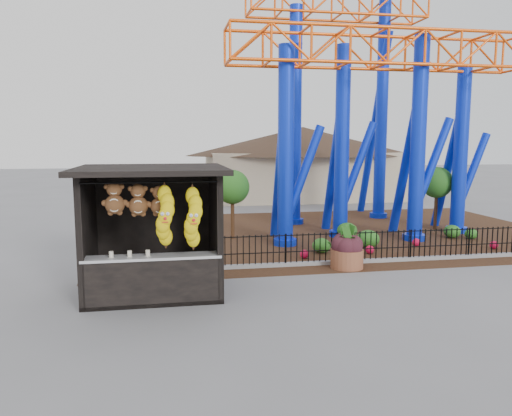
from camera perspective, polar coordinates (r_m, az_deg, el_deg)
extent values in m
plane|color=slate|center=(12.04, 3.05, -10.39)|extent=(120.00, 120.00, 0.00)
cube|color=#331E11|center=(20.60, 8.81, -2.81)|extent=(18.00, 12.00, 0.02)
cube|color=gray|center=(16.05, 14.64, -5.80)|extent=(18.00, 0.18, 0.12)
cube|color=black|center=(12.88, -11.50, -9.09)|extent=(3.20, 2.60, 0.10)
cube|color=black|center=(13.76, -11.55, -1.81)|extent=(3.20, 0.12, 3.00)
cube|color=black|center=(12.68, -18.66, -2.87)|extent=(0.12, 2.60, 3.00)
cube|color=black|center=(12.59, -4.65, -2.55)|extent=(0.12, 2.60, 3.00)
cube|color=black|center=(12.11, -11.91, 4.33)|extent=(3.50, 3.40, 0.12)
cube|color=black|center=(11.49, -19.50, -3.98)|extent=(0.14, 0.14, 3.00)
cube|color=black|center=(11.39, -4.10, -3.64)|extent=(0.14, 0.14, 3.00)
cube|color=black|center=(11.73, -11.67, -8.22)|extent=(3.00, 0.50, 1.10)
cube|color=silver|center=(11.59, -11.75, -5.51)|extent=(3.10, 0.55, 0.06)
cylinder|color=black|center=(10.93, -12.05, 2.88)|extent=(2.90, 0.04, 0.04)
cylinder|color=#0C2AD1|center=(17.63, 3.42, 6.92)|extent=(0.56, 0.56, 7.00)
cylinder|color=#0C2AD1|center=(18.00, 3.33, -3.90)|extent=(0.84, 0.84, 0.24)
cylinder|color=#0C2AD1|center=(19.50, 9.80, 7.34)|extent=(0.56, 0.56, 7.30)
cylinder|color=#0C2AD1|center=(19.83, 9.57, -2.91)|extent=(0.84, 0.84, 0.24)
cylinder|color=#0C2AD1|center=(19.42, 18.04, 7.37)|extent=(0.56, 0.56, 7.50)
cylinder|color=#0C2AD1|center=(19.76, 17.60, -3.21)|extent=(0.84, 0.84, 0.24)
cylinder|color=#0C2AD1|center=(21.72, 22.34, 5.98)|extent=(0.56, 0.56, 6.60)
cylinder|color=#0C2AD1|center=(22.02, 21.92, -2.31)|extent=(0.84, 0.84, 0.24)
cylinder|color=#0C2AD1|center=(22.38, 4.49, 10.28)|extent=(0.56, 0.56, 9.50)
cylinder|color=#0C2AD1|center=(22.65, 4.37, -1.50)|extent=(0.84, 0.84, 0.24)
cylinder|color=#0C2AD1|center=(24.85, 14.18, 10.97)|extent=(0.56, 0.56, 10.50)
cylinder|color=#0C2AD1|center=(25.07, 13.80, -0.81)|extent=(0.84, 0.84, 0.24)
cylinder|color=#0C2AD1|center=(18.54, 2.74, 4.26)|extent=(0.36, 2.21, 5.85)
cylinder|color=#0C2AD1|center=(18.14, 5.32, 3.61)|extent=(1.62, 0.32, 3.73)
cylinder|color=#0C2AD1|center=(20.37, 8.88, 4.81)|extent=(0.36, 2.29, 6.10)
cylinder|color=#0C2AD1|center=(20.06, 11.32, 4.18)|extent=(1.67, 0.32, 3.88)
cylinder|color=#0C2AD1|center=(20.24, 16.73, 4.77)|extent=(0.36, 2.34, 6.26)
cylinder|color=#0C2AD1|center=(20.05, 19.27, 4.10)|extent=(1.71, 0.32, 3.99)
cylinder|color=#0C2AD1|center=(22.52, 21.01, 3.99)|extent=(0.36, 2.10, 5.53)
cylinder|color=#0C2AD1|center=(22.40, 23.32, 3.43)|extent=(1.54, 0.32, 3.52)
cylinder|color=brown|center=(15.00, 10.34, -5.72)|extent=(1.10, 1.10, 0.57)
ellipsoid|color=#35151C|center=(14.87, 10.40, -3.45)|extent=(0.70, 0.70, 0.64)
imported|color=#1B5B1A|center=(15.10, 9.91, -4.78)|extent=(1.15, 1.09, 1.00)
ellipsoid|color=#255E1B|center=(16.83, 7.50, -4.27)|extent=(0.62, 0.62, 0.49)
ellipsoid|color=#255E1B|center=(17.89, 12.70, -3.47)|extent=(0.78, 0.78, 0.62)
ellipsoid|color=#255E1B|center=(20.64, 21.50, -2.51)|extent=(0.63, 0.63, 0.50)
ellipsoid|color=#255E1B|center=(19.37, 10.37, -2.57)|extent=(0.77, 0.77, 0.62)
ellipsoid|color=#255E1B|center=(20.72, 23.38, -2.73)|extent=(0.48, 0.48, 0.39)
sphere|color=red|center=(15.99, 5.54, -5.27)|extent=(0.28, 0.28, 0.28)
sphere|color=red|center=(16.99, 12.87, -4.66)|extent=(0.28, 0.28, 0.28)
sphere|color=red|center=(18.62, 17.84, -3.75)|extent=(0.28, 0.28, 0.28)
sphere|color=red|center=(19.16, 25.54, -3.83)|extent=(0.28, 0.28, 0.28)
cube|color=#BFAD8C|center=(32.39, 5.32, 3.72)|extent=(12.00, 6.00, 3.00)
cone|color=#332319|center=(32.31, 5.37, 7.97)|extent=(15.00, 15.00, 1.80)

